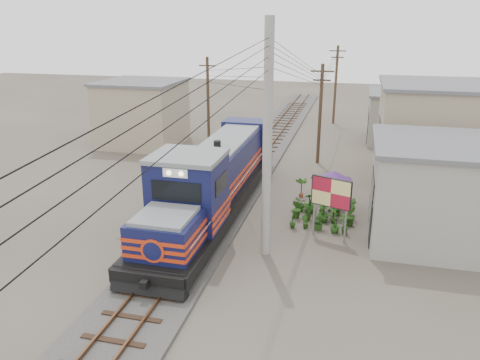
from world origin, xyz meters
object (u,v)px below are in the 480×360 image
(locomotive, at_px, (214,181))
(market_umbrella, at_px, (334,176))
(billboard, at_px, (331,195))
(vendor, at_px, (347,190))

(locomotive, distance_m, market_umbrella, 6.35)
(locomotive, xyz_separation_m, billboard, (6.12, -1.61, 0.39))
(vendor, bearing_deg, market_umbrella, 42.45)
(locomotive, height_order, market_umbrella, locomotive)
(billboard, bearing_deg, vendor, 102.83)
(vendor, bearing_deg, billboard, 60.44)
(market_umbrella, xyz_separation_m, vendor, (0.69, 1.43, -1.23))
(billboard, distance_m, vendor, 5.09)
(billboard, xyz_separation_m, market_umbrella, (-0.03, 3.41, -0.21))
(locomotive, bearing_deg, vendor, 25.50)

